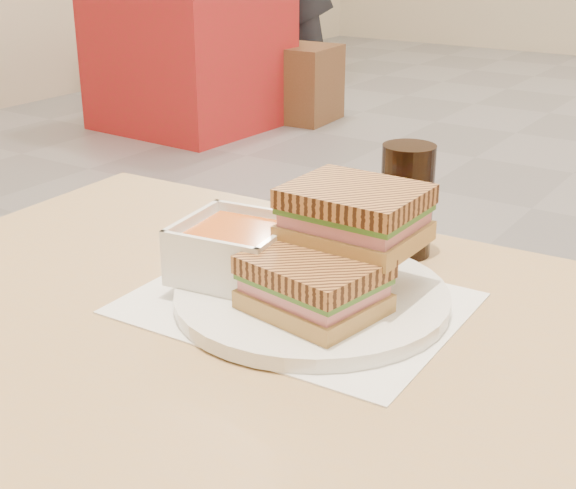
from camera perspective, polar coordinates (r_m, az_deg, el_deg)
The scene contains 10 objects.
main_table at distance 0.82m, azimuth 4.83°, elevation -15.14°, with size 1.23×0.76×0.75m.
tray_liner at distance 0.86m, azimuth 0.61°, elevation -4.15°, with size 0.34×0.27×0.00m.
plate at distance 0.86m, azimuth 1.69°, elevation -3.71°, with size 0.29×0.29×0.02m.
soup_bowl at distance 0.88m, azimuth -3.68°, elevation -0.54°, with size 0.13×0.13×0.06m.
panini_lower at distance 0.80m, azimuth 1.83°, elevation -2.80°, with size 0.14×0.12×0.06m.
panini_upper at distance 0.84m, azimuth 4.72°, elevation 2.11°, with size 0.14×0.11×0.06m.
cola_glass at distance 0.98m, azimuth 8.34°, elevation 3.08°, with size 0.06×0.06×0.14m.
bg_table_0 at distance 4.84m, azimuth -6.87°, elevation 12.92°, with size 0.94×0.94×0.79m.
bg_chair_0l at distance 5.98m, azimuth -6.72°, elevation 13.09°, with size 0.52×0.52×0.48m.
bg_chair_0r at distance 4.98m, azimuth 0.92°, elevation 11.28°, with size 0.42×0.42×0.44m.
Camera 1 is at (0.44, -2.64, 1.13)m, focal length 50.56 mm.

